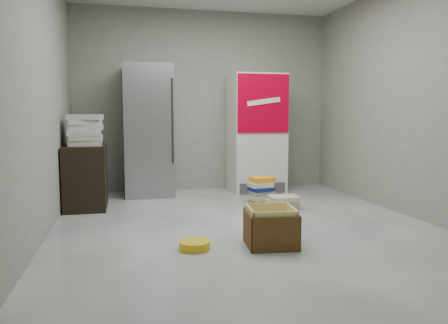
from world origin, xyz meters
TOP-DOWN VIEW (x-y plane):
  - ground at (0.00, 0.00)m, footprint 5.00×5.00m
  - room_shell at (0.00, 0.00)m, footprint 4.04×5.04m
  - steel_fridge at (-0.90, 2.13)m, footprint 0.70×0.72m
  - coke_cooler at (0.75, 2.12)m, footprint 0.80×0.73m
  - wood_shelf at (-1.73, 1.40)m, footprint 0.50×0.80m
  - supply_box_stack at (-1.72, 1.40)m, footprint 0.44×0.44m
  - phonebook_stack_main at (0.52, 1.10)m, footprint 0.36×0.32m
  - phonebook_stack_side at (0.70, 0.80)m, footprint 0.39×0.33m
  - cardboard_box at (0.04, -0.68)m, footprint 0.48×0.48m
  - bucket_lid at (-0.65, -0.64)m, footprint 0.28×0.28m

SIDE VIEW (x-z plane):
  - ground at x=0.00m, z-range 0.00..0.00m
  - bucket_lid at x=-0.65m, z-range 0.00..0.07m
  - phonebook_stack_side at x=0.70m, z-range 0.00..0.16m
  - cardboard_box at x=0.04m, z-range -0.03..0.32m
  - phonebook_stack_main at x=0.52m, z-range 0.00..0.36m
  - wood_shelf at x=-1.73m, z-range 0.00..0.80m
  - coke_cooler at x=0.75m, z-range 0.00..1.80m
  - steel_fridge at x=-0.90m, z-range 0.00..1.90m
  - supply_box_stack at x=-1.72m, z-range 0.80..1.19m
  - room_shell at x=0.00m, z-range 0.39..3.21m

